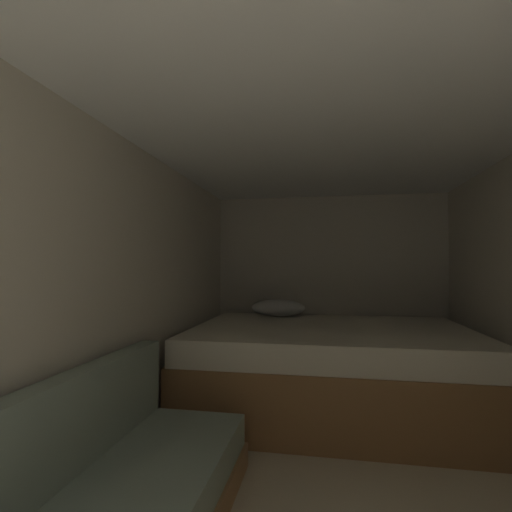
{
  "coord_description": "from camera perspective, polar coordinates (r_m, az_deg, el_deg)",
  "views": [
    {
      "loc": [
        -0.04,
        -0.18,
        1.29
      ],
      "look_at": [
        -0.58,
        2.78,
        1.38
      ],
      "focal_mm": 26.66,
      "sensor_mm": 36.0,
      "label": 1
    }
  ],
  "objects": [
    {
      "name": "wall_left",
      "position": [
        2.45,
        -21.52,
        -7.04
      ],
      "size": [
        0.05,
        4.84,
        2.12
      ],
      "primitive_type": "cube",
      "color": "beige",
      "rests_on": "ground"
    },
    {
      "name": "ceiling_slab",
      "position": [
        2.24,
        11.36,
        20.7
      ],
      "size": [
        2.7,
        4.84,
        0.05
      ],
      "primitive_type": "cube",
      "color": "white",
      "rests_on": "wall_left"
    },
    {
      "name": "bed",
      "position": [
        3.67,
        10.98,
        -16.1
      ],
      "size": [
        2.48,
        1.78,
        0.93
      ],
      "color": "olive",
      "rests_on": "ground"
    },
    {
      "name": "wall_back",
      "position": [
        4.52,
        10.87,
        -4.62
      ],
      "size": [
        2.7,
        0.05,
        2.12
      ],
      "primitive_type": "cube",
      "color": "beige",
      "rests_on": "ground"
    }
  ]
}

